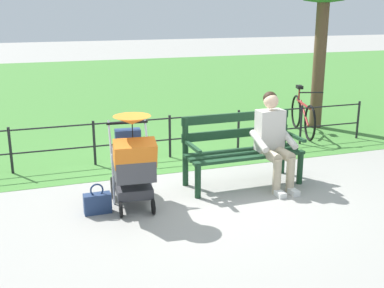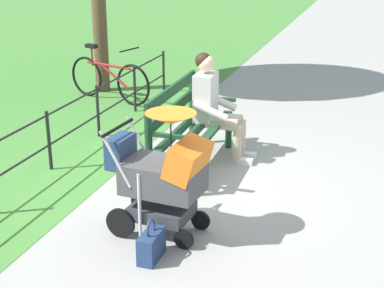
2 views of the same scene
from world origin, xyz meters
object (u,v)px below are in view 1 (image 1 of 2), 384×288
object	(u,v)px
person_on_bench	(273,137)
handbag	(97,203)
bicycle	(303,115)
park_bench	(241,146)
stroller	(133,160)

from	to	relation	value
person_on_bench	handbag	distance (m)	2.46
bicycle	person_on_bench	bearing A→B (deg)	50.76
park_bench	stroller	xyz separation A→B (m)	(1.58, 0.33, 0.07)
person_on_bench	stroller	distance (m)	1.95
stroller	handbag	bearing A→B (deg)	6.74
stroller	bicycle	world-z (taller)	stroller
person_on_bench	stroller	world-z (taller)	person_on_bench
park_bench	handbag	size ratio (longest dim) A/B	4.35
person_on_bench	handbag	world-z (taller)	person_on_bench
park_bench	stroller	distance (m)	1.61
handbag	bicycle	world-z (taller)	bicycle
park_bench	person_on_bench	world-z (taller)	person_on_bench
park_bench	stroller	size ratio (longest dim) A/B	1.40
park_bench	handbag	xyz separation A→B (m)	(2.03, 0.39, -0.40)
person_on_bench	bicycle	world-z (taller)	person_on_bench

